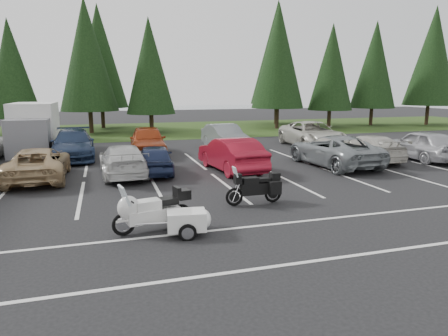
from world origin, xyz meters
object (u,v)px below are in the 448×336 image
car_near_4 (155,159)px  touring_motorcycle (153,206)px  car_near_5 (231,154)px  box_truck (33,128)px  car_near_6 (334,150)px  car_far_4 (312,134)px  car_far_2 (148,141)px  car_far_3 (225,137)px  car_near_3 (123,160)px  car_near_7 (368,148)px  cargo_trailer (186,223)px  car_far_1 (73,145)px  adventure_motorcycle (254,185)px  car_near_2 (38,164)px  car_near_8 (422,145)px

car_near_4 → touring_motorcycle: bearing=87.5°
car_near_5 → box_truck: bearing=-47.6°
car_near_6 → car_far_4: (2.19, 6.06, 0.07)m
car_far_2 → car_far_4: size_ratio=0.81×
car_near_4 → car_far_4: bearing=-148.4°
car_far_2 → car_far_3: size_ratio=1.02×
car_near_4 → car_near_5: size_ratio=0.82×
car_near_3 → car_near_5: size_ratio=0.99×
car_near_7 → touring_motorcycle: car_near_7 is taller
car_near_5 → car_near_7: (7.74, 0.44, -0.10)m
box_truck → car_far_4: box_truck is taller
car_near_6 → car_near_7: bearing=-167.9°
car_near_5 → cargo_trailer: (-3.66, -7.61, -0.44)m
car_far_3 → car_near_3: bearing=-140.8°
car_near_7 → car_far_1: 15.79m
car_far_2 → adventure_motorcycle: bearing=-75.1°
car_far_2 → cargo_trailer: (-0.47, -13.31, -0.50)m
car_far_2 → touring_motorcycle: 12.77m
box_truck → car_near_2: box_truck is taller
car_near_3 → touring_motorcycle: bearing=91.1°
car_far_4 → adventure_motorcycle: 14.01m
car_near_4 → car_near_7: size_ratio=0.83×
car_near_7 → car_far_1: size_ratio=0.87×
car_far_1 → cargo_trailer: car_far_1 is taller
car_near_3 → car_near_5: (4.83, -0.31, 0.10)m
car_near_2 → car_far_2: (5.05, 5.21, 0.15)m
car_near_4 → car_far_4: size_ratio=0.65×
car_near_5 → car_near_6: 5.21m
car_near_2 → car_near_6: size_ratio=0.89×
car_near_5 → car_far_3: bearing=-110.4°
car_near_4 → car_near_5: (3.45, -0.38, 0.11)m
car_near_8 → car_far_4: (-3.24, 5.94, 0.03)m
car_far_4 → cargo_trailer: car_far_4 is taller
box_truck → car_far_2: box_truck is taller
car_near_3 → car_near_4: bearing=-178.9°
car_far_4 → car_near_5: bearing=-137.6°
car_near_3 → car_near_4: size_ratio=1.21×
car_near_4 → touring_motorcycle: 7.46m
car_far_2 → car_near_4: bearing=-89.2°
box_truck → car_far_3: box_truck is taller
car_near_5 → car_far_3: (1.65, 6.39, 0.01)m
car_near_5 → car_near_6: car_near_5 is taller
cargo_trailer → car_far_1: bearing=112.6°
car_near_5 → cargo_trailer: bearing=58.4°
car_near_2 → cargo_trailer: size_ratio=3.41×
car_near_2 → car_near_3: 3.42m
car_far_2 → touring_motorcycle: car_far_2 is taller
car_near_6 → car_near_7: car_near_6 is taller
car_far_4 → car_near_8: bearing=-57.1°
car_near_5 → car_near_6: bearing=171.1°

